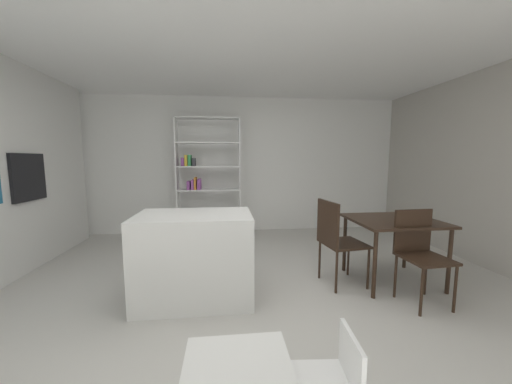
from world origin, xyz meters
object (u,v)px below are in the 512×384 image
object	(u,v)px
child_table	(237,377)
dining_chair_island_side	(336,235)
built_in_oven	(28,177)
kitchen_island	(195,257)
open_bookshelf	(204,181)
dining_table	(393,226)
dining_chair_near	(419,247)
child_chair_right	(333,379)

from	to	relation	value
child_table	dining_chair_island_side	world-z (taller)	dining_chair_island_side
built_in_oven	kitchen_island	size ratio (longest dim) A/B	0.52
open_bookshelf	child_table	size ratio (longest dim) A/B	4.16
dining_table	built_in_oven	bearing A→B (deg)	169.06
kitchen_island	dining_chair_island_side	xyz separation A→B (m)	(1.57, 0.16, 0.13)
kitchen_island	child_table	world-z (taller)	kitchen_island
kitchen_island	child_table	size ratio (longest dim) A/B	2.19
open_bookshelf	dining_table	bearing A→B (deg)	-43.51
child_table	dining_table	distance (m)	2.59
built_in_oven	dining_chair_near	size ratio (longest dim) A/B	0.65
open_bookshelf	kitchen_island	bearing A→B (deg)	-88.49
open_bookshelf	child_chair_right	distance (m)	4.12
built_in_oven	dining_table	xyz separation A→B (m)	(4.46, -0.86, -0.56)
kitchen_island	dining_table	distance (m)	2.29
built_in_oven	dining_chair_near	xyz separation A→B (m)	(4.45, -1.31, -0.66)
kitchen_island	open_bookshelf	distance (m)	2.46
dining_table	dining_chair_island_side	size ratio (longest dim) A/B	0.98
kitchen_island	dining_table	world-z (taller)	kitchen_island
child_chair_right	dining_chair_island_side	world-z (taller)	dining_chair_island_side
built_in_oven	dining_chair_island_side	xyz separation A→B (m)	(3.75, -0.88, -0.64)
child_chair_right	dining_table	size ratio (longest dim) A/B	0.58
built_in_oven	dining_table	size ratio (longest dim) A/B	0.63
built_in_oven	dining_table	bearing A→B (deg)	-10.94
child_chair_right	dining_chair_near	world-z (taller)	dining_chair_near
built_in_oven	child_table	xyz separation A→B (m)	(2.55, -2.58, -0.85)
built_in_oven	kitchen_island	distance (m)	2.53
kitchen_island	child_chair_right	size ratio (longest dim) A/B	2.06
built_in_oven	dining_chair_island_side	bearing A→B (deg)	-13.15
child_table	child_chair_right	size ratio (longest dim) A/B	0.94
open_bookshelf	dining_table	world-z (taller)	open_bookshelf
kitchen_island	open_bookshelf	world-z (taller)	open_bookshelf
child_table	dining_table	size ratio (longest dim) A/B	0.55
open_bookshelf	dining_chair_island_side	bearing A→B (deg)	-53.88
child_table	dining_chair_near	world-z (taller)	dining_chair_near
built_in_oven	dining_chair_near	distance (m)	4.69
dining_chair_island_side	dining_chair_near	world-z (taller)	dining_chair_island_side
child_chair_right	dining_table	bearing A→B (deg)	145.65
built_in_oven	open_bookshelf	bearing A→B (deg)	32.65
kitchen_island	dining_table	size ratio (longest dim) A/B	1.20
child_table	child_chair_right	bearing A→B (deg)	-0.54
child_table	child_chair_right	distance (m)	0.50
kitchen_island	open_bookshelf	bearing A→B (deg)	91.51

